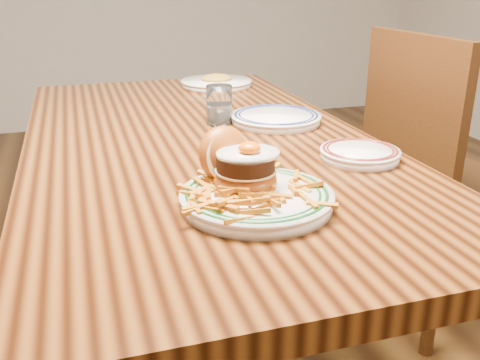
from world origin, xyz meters
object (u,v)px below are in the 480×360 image
object	(u,v)px
chair_right	(437,176)
side_plate	(360,153)
main_plate	(251,185)
table	(200,169)

from	to	relation	value
chair_right	side_plate	world-z (taller)	chair_right
chair_right	main_plate	xyz separation A→B (m)	(-0.81, -0.52, 0.26)
side_plate	main_plate	bearing A→B (deg)	-155.32
table	main_plate	distance (m)	0.46
side_plate	table	bearing A→B (deg)	134.06
chair_right	side_plate	distance (m)	0.67
table	side_plate	world-z (taller)	side_plate
table	main_plate	xyz separation A→B (m)	(-0.01, -0.44, 0.12)
chair_right	main_plate	size ratio (longest dim) A/B	3.35
main_plate	side_plate	world-z (taller)	main_plate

